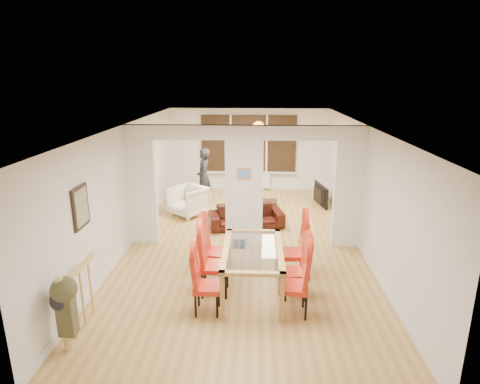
# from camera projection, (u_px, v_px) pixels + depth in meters

# --- Properties ---
(floor) EXTENTS (5.00, 9.00, 0.01)m
(floor) POSITION_uv_depth(u_px,v_px,m) (244.00, 243.00, 8.88)
(floor) COLOR tan
(floor) RESTS_ON ground
(room_walls) EXTENTS (5.00, 9.00, 2.60)m
(room_walls) POSITION_uv_depth(u_px,v_px,m) (244.00, 187.00, 8.52)
(room_walls) COLOR silver
(room_walls) RESTS_ON floor
(divider_wall) EXTENTS (5.00, 0.18, 2.60)m
(divider_wall) POSITION_uv_depth(u_px,v_px,m) (244.00, 187.00, 8.52)
(divider_wall) COLOR white
(divider_wall) RESTS_ON floor
(bay_window_blinds) EXTENTS (3.00, 0.08, 1.80)m
(bay_window_blinds) POSITION_uv_depth(u_px,v_px,m) (249.00, 144.00, 12.73)
(bay_window_blinds) COLOR black
(bay_window_blinds) RESTS_ON room_walls
(radiator) EXTENTS (1.40, 0.08, 0.50)m
(radiator) POSITION_uv_depth(u_px,v_px,m) (248.00, 180.00, 13.02)
(radiator) COLOR white
(radiator) RESTS_ON floor
(pendant_light) EXTENTS (0.36, 0.36, 0.36)m
(pendant_light) POSITION_uv_depth(u_px,v_px,m) (258.00, 128.00, 11.44)
(pendant_light) COLOR orange
(pendant_light) RESTS_ON room_walls
(stair_newel) EXTENTS (0.40, 1.20, 1.10)m
(stair_newel) POSITION_uv_depth(u_px,v_px,m) (80.00, 294.00, 5.75)
(stair_newel) COLOR tan
(stair_newel) RESTS_ON floor
(wall_poster) EXTENTS (0.04, 0.52, 0.67)m
(wall_poster) POSITION_uv_depth(u_px,v_px,m) (81.00, 207.00, 6.23)
(wall_poster) COLOR gray
(wall_poster) RESTS_ON room_walls
(pillar_photo) EXTENTS (0.30, 0.03, 0.25)m
(pillar_photo) POSITION_uv_depth(u_px,v_px,m) (244.00, 174.00, 8.34)
(pillar_photo) COLOR #4C8CD8
(pillar_photo) RESTS_ON divider_wall
(dining_table) EXTENTS (0.99, 1.76, 0.82)m
(dining_table) POSITION_uv_depth(u_px,v_px,m) (253.00, 271.00, 6.73)
(dining_table) COLOR #B28842
(dining_table) RESTS_ON floor
(dining_chair_la) EXTENTS (0.41, 0.41, 1.02)m
(dining_chair_la) POSITION_uv_depth(u_px,v_px,m) (207.00, 282.00, 6.15)
(dining_chair_la) COLOR red
(dining_chair_la) RESTS_ON floor
(dining_chair_lb) EXTENTS (0.48, 0.48, 1.17)m
(dining_chair_lb) POSITION_uv_depth(u_px,v_px,m) (215.00, 261.00, 6.68)
(dining_chair_lb) COLOR red
(dining_chair_lb) RESTS_ON floor
(dining_chair_lc) EXTENTS (0.52, 0.52, 1.08)m
(dining_chair_lc) POSITION_uv_depth(u_px,v_px,m) (215.00, 248.00, 7.29)
(dining_chair_lc) COLOR red
(dining_chair_lc) RESTS_ON floor
(dining_chair_ra) EXTENTS (0.48, 0.48, 1.09)m
(dining_chair_ra) POSITION_uv_depth(u_px,v_px,m) (294.00, 282.00, 6.10)
(dining_chair_ra) COLOR red
(dining_chair_ra) RESTS_ON floor
(dining_chair_rb) EXTENTS (0.45, 0.45, 1.02)m
(dining_chair_rb) POSITION_uv_depth(u_px,v_px,m) (295.00, 268.00, 6.60)
(dining_chair_rb) COLOR red
(dining_chair_rb) RESTS_ON floor
(dining_chair_rc) EXTENTS (0.48, 0.48, 1.17)m
(dining_chair_rc) POSITION_uv_depth(u_px,v_px,m) (292.00, 249.00, 7.16)
(dining_chair_rc) COLOR red
(dining_chair_rc) RESTS_ON floor
(sofa) EXTENTS (1.92, 1.09, 0.53)m
(sofa) POSITION_uv_depth(u_px,v_px,m) (246.00, 216.00, 9.79)
(sofa) COLOR black
(sofa) RESTS_ON floor
(armchair) EXTENTS (1.18, 1.18, 0.77)m
(armchair) POSITION_uv_depth(u_px,v_px,m) (188.00, 201.00, 10.59)
(armchair) COLOR silver
(armchair) RESTS_ON floor
(person) EXTENTS (0.66, 0.50, 1.64)m
(person) POSITION_uv_depth(u_px,v_px,m) (204.00, 177.00, 11.28)
(person) COLOR black
(person) RESTS_ON floor
(television) EXTENTS (1.06, 0.34, 0.61)m
(television) POSITION_uv_depth(u_px,v_px,m) (317.00, 195.00, 11.43)
(television) COLOR black
(television) RESTS_ON floor
(coffee_table) EXTENTS (1.06, 0.73, 0.22)m
(coffee_table) POSITION_uv_depth(u_px,v_px,m) (260.00, 205.00, 11.19)
(coffee_table) COLOR #342211
(coffee_table) RESTS_ON floor
(bottle) EXTENTS (0.08, 0.08, 0.30)m
(bottle) POSITION_uv_depth(u_px,v_px,m) (258.00, 196.00, 11.05)
(bottle) COLOR #143F19
(bottle) RESTS_ON coffee_table
(bowl) EXTENTS (0.22, 0.22, 0.05)m
(bowl) POSITION_uv_depth(u_px,v_px,m) (254.00, 199.00, 11.25)
(bowl) COLOR #342211
(bowl) RESTS_ON coffee_table
(shoes) EXTENTS (0.25, 0.27, 0.10)m
(shoes) POSITION_uv_depth(u_px,v_px,m) (239.00, 245.00, 8.67)
(shoes) COLOR black
(shoes) RESTS_ON floor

